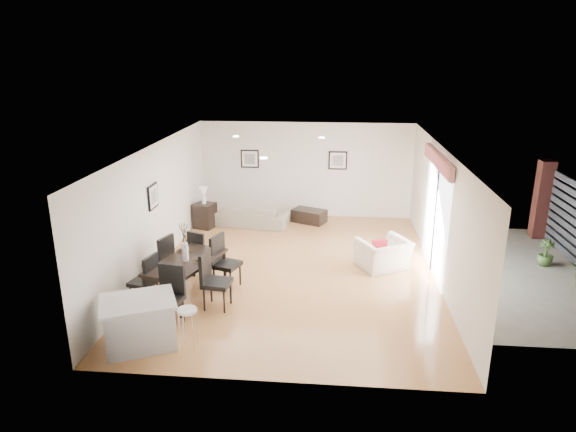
# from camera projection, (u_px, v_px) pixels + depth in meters

# --- Properties ---
(ground) EXTENTS (8.00, 8.00, 0.00)m
(ground) POSITION_uv_depth(u_px,v_px,m) (294.00, 270.00, 11.19)
(ground) COLOR #AF7647
(ground) RESTS_ON ground
(wall_back) EXTENTS (6.00, 0.04, 2.70)m
(wall_back) POSITION_uv_depth(u_px,v_px,m) (306.00, 170.00, 14.58)
(wall_back) COLOR silver
(wall_back) RESTS_ON ground
(wall_front) EXTENTS (6.00, 0.04, 2.70)m
(wall_front) POSITION_uv_depth(u_px,v_px,m) (271.00, 297.00, 6.99)
(wall_front) COLOR silver
(wall_front) RESTS_ON ground
(wall_left) EXTENTS (0.04, 8.00, 2.70)m
(wall_left) POSITION_uv_depth(u_px,v_px,m) (156.00, 207.00, 11.05)
(wall_left) COLOR silver
(wall_left) RESTS_ON ground
(wall_right) EXTENTS (0.04, 8.00, 2.70)m
(wall_right) POSITION_uv_depth(u_px,v_px,m) (440.00, 215.00, 10.52)
(wall_right) COLOR silver
(wall_right) RESTS_ON ground
(ceiling) EXTENTS (6.00, 8.00, 0.02)m
(ceiling) POSITION_uv_depth(u_px,v_px,m) (295.00, 147.00, 10.38)
(ceiling) COLOR white
(ceiling) RESTS_ON wall_back
(sofa) EXTENTS (2.02, 1.01, 0.56)m
(sofa) POSITION_uv_depth(u_px,v_px,m) (252.00, 216.00, 14.02)
(sofa) COLOR gray
(sofa) RESTS_ON ground
(armchair) EXTENTS (1.32, 1.27, 0.66)m
(armchair) POSITION_uv_depth(u_px,v_px,m) (383.00, 254.00, 11.20)
(armchair) COLOR #F0E4CF
(armchair) RESTS_ON ground
(courtyard_plant_b) EXTENTS (0.40, 0.40, 0.60)m
(courtyard_plant_b) POSITION_uv_depth(u_px,v_px,m) (546.00, 253.00, 11.36)
(courtyard_plant_b) COLOR #426129
(courtyard_plant_b) RESTS_ON ground
(dining_table) EXTENTS (1.35, 1.93, 0.73)m
(dining_table) POSITION_uv_depth(u_px,v_px,m) (186.00, 264.00, 9.85)
(dining_table) COLOR black
(dining_table) RESTS_ON ground
(dining_chair_wnear) EXTENTS (0.54, 0.54, 1.00)m
(dining_chair_wnear) POSITION_uv_depth(u_px,v_px,m) (147.00, 277.00, 9.50)
(dining_chair_wnear) COLOR black
(dining_chair_wnear) RESTS_ON ground
(dining_chair_wfar) EXTENTS (0.60, 0.60, 1.06)m
(dining_chair_wfar) POSITION_uv_depth(u_px,v_px,m) (162.00, 258.00, 10.31)
(dining_chair_wfar) COLOR black
(dining_chair_wfar) RESTS_ON ground
(dining_chair_enear) EXTENTS (0.54, 0.54, 1.09)m
(dining_chair_enear) POSITION_uv_depth(u_px,v_px,m) (212.00, 277.00, 9.40)
(dining_chair_enear) COLOR black
(dining_chair_enear) RESTS_ON ground
(dining_chair_efar) EXTENTS (0.62, 0.62, 1.08)m
(dining_chair_efar) POSITION_uv_depth(u_px,v_px,m) (223.00, 258.00, 10.25)
(dining_chair_efar) COLOR black
(dining_chair_efar) RESTS_ON ground
(dining_chair_head) EXTENTS (0.55, 0.55, 1.06)m
(dining_chair_head) POSITION_uv_depth(u_px,v_px,m) (170.00, 292.00, 8.85)
(dining_chair_head) COLOR black
(dining_chair_head) RESTS_ON ground
(dining_chair_foot) EXTENTS (0.55, 0.55, 0.94)m
(dining_chair_foot) POSITION_uv_depth(u_px,v_px,m) (199.00, 250.00, 10.92)
(dining_chair_foot) COLOR black
(dining_chair_foot) RESTS_ON ground
(vase) EXTENTS (0.81, 1.33, 0.75)m
(vase) POSITION_uv_depth(u_px,v_px,m) (185.00, 244.00, 9.72)
(vase) COLOR white
(vase) RESTS_ON dining_table
(coffee_table) EXTENTS (1.04, 0.86, 0.36)m
(coffee_table) POSITION_uv_depth(u_px,v_px,m) (309.00, 216.00, 14.34)
(coffee_table) COLOR black
(coffee_table) RESTS_ON ground
(side_table) EXTENTS (0.63, 0.63, 0.67)m
(side_table) POSITION_uv_depth(u_px,v_px,m) (205.00, 215.00, 13.86)
(side_table) COLOR black
(side_table) RESTS_ON ground
(table_lamp) EXTENTS (0.24, 0.24, 0.45)m
(table_lamp) POSITION_uv_depth(u_px,v_px,m) (204.00, 193.00, 13.67)
(table_lamp) COLOR white
(table_lamp) RESTS_ON side_table
(cushion) EXTENTS (0.33, 0.19, 0.31)m
(cushion) POSITION_uv_depth(u_px,v_px,m) (380.00, 247.00, 11.06)
(cushion) COLOR #AA1523
(cushion) RESTS_ON armchair
(kitchen_island) EXTENTS (1.41, 1.28, 0.81)m
(kitchen_island) POSITION_uv_depth(u_px,v_px,m) (139.00, 323.00, 8.20)
(kitchen_island) COLOR #BCBCBE
(kitchen_island) RESTS_ON ground
(bar_stool) EXTENTS (0.31, 0.31, 0.69)m
(bar_stool) POSITION_uv_depth(u_px,v_px,m) (187.00, 315.00, 8.08)
(bar_stool) COLOR white
(bar_stool) RESTS_ON ground
(framed_print_back_left) EXTENTS (0.52, 0.04, 0.52)m
(framed_print_back_left) POSITION_uv_depth(u_px,v_px,m) (250.00, 159.00, 14.60)
(framed_print_back_left) COLOR black
(framed_print_back_left) RESTS_ON wall_back
(framed_print_back_right) EXTENTS (0.52, 0.04, 0.52)m
(framed_print_back_right) POSITION_uv_depth(u_px,v_px,m) (338.00, 160.00, 14.38)
(framed_print_back_right) COLOR black
(framed_print_back_right) RESTS_ON wall_back
(framed_print_left_wall) EXTENTS (0.04, 0.52, 0.52)m
(framed_print_left_wall) POSITION_uv_depth(u_px,v_px,m) (153.00, 196.00, 10.77)
(framed_print_left_wall) COLOR black
(framed_print_left_wall) RESTS_ON wall_left
(sliding_door) EXTENTS (0.12, 2.70, 2.57)m
(sliding_door) POSITION_uv_depth(u_px,v_px,m) (437.00, 196.00, 10.71)
(sliding_door) COLOR white
(sliding_door) RESTS_ON wall_right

